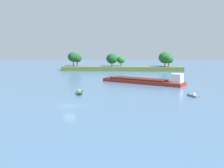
# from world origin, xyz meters

# --- Properties ---
(ground_plane) EXTENTS (400.00, 400.00, 0.00)m
(ground_plane) POSITION_xyz_m (0.00, 0.00, 0.00)
(ground_plane) COLOR #476B8E
(treeline_island) EXTENTS (62.22, 13.51, 9.78)m
(treeline_island) POSITION_xyz_m (9.68, 84.74, 2.86)
(treeline_island) COLOR #566B3D
(treeline_island) RESTS_ON ground
(small_motorboat) EXTENTS (2.13, 5.18, 1.00)m
(small_motorboat) POSITION_xyz_m (-0.44, 14.39, 0.27)
(small_motorboat) COLOR #19472D
(small_motorboat) RESTS_ON ground
(fishing_skiff) EXTENTS (2.36, 4.06, 0.96)m
(fishing_skiff) POSITION_xyz_m (28.51, 12.01, 0.26)
(fishing_skiff) COLOR slate
(fishing_skiff) RESTS_ON ground
(cargo_barge) EXTENTS (27.85, 19.52, 5.71)m
(cargo_barge) POSITION_xyz_m (18.03, 35.36, 0.91)
(cargo_barge) COLOR maroon
(cargo_barge) RESTS_ON ground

